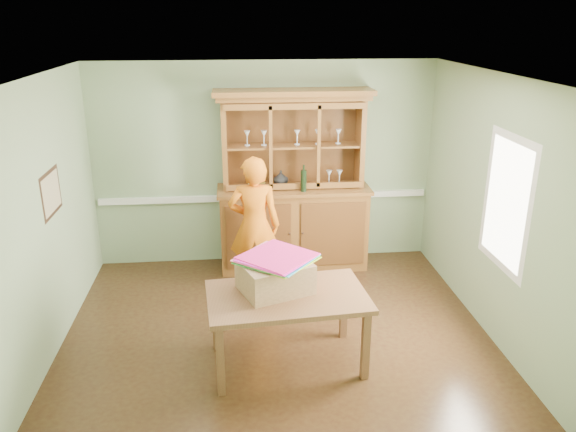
{
  "coord_description": "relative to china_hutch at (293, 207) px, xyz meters",
  "views": [
    {
      "loc": [
        -0.39,
        -5.26,
        3.23
      ],
      "look_at": [
        0.16,
        0.4,
        1.19
      ],
      "focal_mm": 35.0,
      "sensor_mm": 36.0,
      "label": 1
    }
  ],
  "objects": [
    {
      "name": "wall_right",
      "position": [
        1.89,
        -1.73,
        0.52
      ],
      "size": [
        0.0,
        4.0,
        4.0
      ],
      "primitive_type": "plane",
      "rotation": [
        1.57,
        0.0,
        -1.57
      ],
      "color": "#87A279",
      "rests_on": "floor"
    },
    {
      "name": "dining_table",
      "position": [
        -0.3,
        -2.3,
        -0.16
      ],
      "size": [
        1.57,
        1.02,
        0.75
      ],
      "rotation": [
        0.0,
        0.0,
        0.09
      ],
      "color": "brown",
      "rests_on": "floor"
    },
    {
      "name": "wall_back",
      "position": [
        -0.36,
        0.27,
        0.52
      ],
      "size": [
        4.5,
        0.0,
        4.5
      ],
      "primitive_type": "plane",
      "rotation": [
        1.57,
        0.0,
        0.0
      ],
      "color": "#87A279",
      "rests_on": "floor"
    },
    {
      "name": "window_panel",
      "position": [
        1.87,
        -2.03,
        0.67
      ],
      "size": [
        0.03,
        0.96,
        1.36
      ],
      "color": "white",
      "rests_on": "wall_right"
    },
    {
      "name": "ceiling",
      "position": [
        -0.36,
        -1.73,
        1.87
      ],
      "size": [
        4.5,
        4.5,
        0.0
      ],
      "primitive_type": "plane",
      "rotation": [
        3.14,
        0.0,
        0.0
      ],
      "color": "white",
      "rests_on": "wall_back"
    },
    {
      "name": "wall_left",
      "position": [
        -2.61,
        -1.73,
        0.52
      ],
      "size": [
        0.0,
        4.0,
        4.0
      ],
      "primitive_type": "plane",
      "rotation": [
        1.57,
        0.0,
        1.57
      ],
      "color": "#87A279",
      "rests_on": "floor"
    },
    {
      "name": "china_hutch",
      "position": [
        0.0,
        0.0,
        0.0
      ],
      "size": [
        2.01,
        0.66,
        2.36
      ],
      "color": "brown",
      "rests_on": "floor"
    },
    {
      "name": "floor",
      "position": [
        -0.36,
        -1.73,
        -0.83
      ],
      "size": [
        4.5,
        4.5,
        0.0
      ],
      "primitive_type": "plane",
      "color": "#412C15",
      "rests_on": "ground"
    },
    {
      "name": "chair_rail",
      "position": [
        -0.36,
        0.24,
        0.07
      ],
      "size": [
        4.41,
        0.05,
        0.08
      ],
      "primitive_type": "cube",
      "color": "white",
      "rests_on": "wall_back"
    },
    {
      "name": "cardboard_box",
      "position": [
        -0.41,
        -2.2,
        0.07
      ],
      "size": [
        0.76,
        0.69,
        0.29
      ],
      "primitive_type": "cube",
      "rotation": [
        0.0,
        0.0,
        0.36
      ],
      "color": "tan",
      "rests_on": "dining_table"
    },
    {
      "name": "person",
      "position": [
        -0.54,
        -0.71,
        0.03
      ],
      "size": [
        0.66,
        0.46,
        1.71
      ],
      "primitive_type": "imported",
      "rotation": [
        0.0,
        0.0,
        3.05
      ],
      "color": "orange",
      "rests_on": "floor"
    },
    {
      "name": "wall_front",
      "position": [
        -0.36,
        -3.73,
        0.52
      ],
      "size": [
        4.5,
        0.0,
        4.5
      ],
      "primitive_type": "plane",
      "rotation": [
        -1.57,
        0.0,
        0.0
      ],
      "color": "#87A279",
      "rests_on": "floor"
    },
    {
      "name": "framed_map",
      "position": [
        -2.59,
        -1.43,
        0.72
      ],
      "size": [
        0.03,
        0.6,
        0.46
      ],
      "color": "#332014",
      "rests_on": "wall_left"
    },
    {
      "name": "kite_stack",
      "position": [
        -0.39,
        -2.17,
        0.24
      ],
      "size": [
        0.83,
        0.83,
        0.05
      ],
      "rotation": [
        0.0,
        0.0,
        0.84
      ],
      "color": "#B1E01C",
      "rests_on": "cardboard_box"
    }
  ]
}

